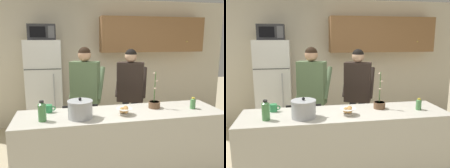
% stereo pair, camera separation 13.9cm
% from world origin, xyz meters
% --- Properties ---
extents(back_wall_unit, '(6.00, 0.48, 2.60)m').
position_xyz_m(back_wall_unit, '(0.27, 2.25, 1.43)').
color(back_wall_unit, beige).
rests_on(back_wall_unit, ground).
extents(kitchen_island, '(2.53, 0.68, 0.92)m').
position_xyz_m(kitchen_island, '(0.00, 0.00, 0.46)').
color(kitchen_island, beige).
rests_on(kitchen_island, ground).
extents(refrigerator, '(0.64, 0.68, 1.78)m').
position_xyz_m(refrigerator, '(-1.02, 1.85, 0.89)').
color(refrigerator, white).
rests_on(refrigerator, ground).
extents(microwave, '(0.48, 0.37, 0.28)m').
position_xyz_m(microwave, '(-1.02, 1.83, 1.92)').
color(microwave, '#2D2D30').
rests_on(microwave, refrigerator).
extents(person_near_pot, '(0.62, 0.56, 1.69)m').
position_xyz_m(person_near_pot, '(-0.35, 0.85, 1.06)').
color(person_near_pot, black).
rests_on(person_near_pot, ground).
extents(person_by_sink, '(0.61, 0.56, 1.65)m').
position_xyz_m(person_by_sink, '(0.39, 0.91, 1.03)').
color(person_by_sink, black).
rests_on(person_by_sink, ground).
extents(cooking_pot, '(0.40, 0.29, 0.24)m').
position_xyz_m(cooking_pot, '(-0.51, -0.10, 1.02)').
color(cooking_pot, '#ADAFB5').
rests_on(cooking_pot, kitchen_island).
extents(coffee_mug, '(0.13, 0.09, 0.10)m').
position_xyz_m(coffee_mug, '(-0.87, 0.19, 0.97)').
color(coffee_mug, '#2D8C4C').
rests_on(coffee_mug, kitchen_island).
extents(bread_bowl, '(0.20, 0.20, 0.10)m').
position_xyz_m(bread_bowl, '(0.01, -0.10, 0.97)').
color(bread_bowl, white).
rests_on(bread_bowl, kitchen_island).
extents(bottle_near_edge, '(0.07, 0.07, 0.15)m').
position_xyz_m(bottle_near_edge, '(0.94, -0.05, 0.99)').
color(bottle_near_edge, '#4C8C4C').
rests_on(bottle_near_edge, kitchen_island).
extents(bottle_mid_counter, '(0.09, 0.09, 0.23)m').
position_xyz_m(bottle_mid_counter, '(-0.93, -0.12, 1.03)').
color(bottle_mid_counter, '#4C8C4C').
rests_on(bottle_mid_counter, kitchen_island).
extents(potted_orchid, '(0.15, 0.15, 0.48)m').
position_xyz_m(potted_orchid, '(0.47, 0.09, 0.98)').
color(potted_orchid, brown).
rests_on(potted_orchid, kitchen_island).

